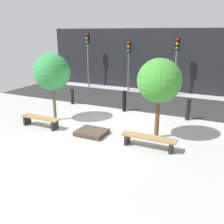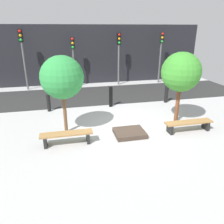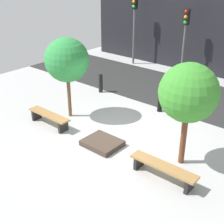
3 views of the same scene
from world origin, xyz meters
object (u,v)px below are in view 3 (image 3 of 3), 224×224
bollard_far_left (101,83)px  traffic_light_west (134,17)px  traffic_light_mid_west (185,30)px  bench_left (49,117)px  tree_behind_right_bench (189,93)px  bench_right (163,169)px  tree_behind_left_bench (67,60)px  bollard_left (160,99)px  planter_bed (102,143)px

bollard_far_left → traffic_light_west: size_ratio=0.22×
traffic_light_mid_west → bench_left: bearing=-95.7°
tree_behind_right_bench → traffic_light_mid_west: size_ratio=0.90×
bench_right → tree_behind_left_bench: bearing=168.1°
bench_right → tree_behind_right_bench: 2.16m
traffic_light_west → tree_behind_left_bench: bearing=-71.8°
bollard_far_left → bollard_left: size_ratio=0.80×
planter_bed → traffic_light_west: bearing=120.8°
tree_behind_left_bench → traffic_light_west: size_ratio=0.78×
bollard_left → bollard_far_left: bearing=180.0°
traffic_light_west → traffic_light_mid_west: (3.19, -0.00, -0.32)m
bench_left → bollard_far_left: size_ratio=2.18×
bollard_left → traffic_light_mid_west: size_ratio=0.32×
planter_bed → tree_behind_left_bench: tree_behind_left_bench is taller
traffic_light_mid_west → bench_right: bearing=-64.0°
bench_left → tree_behind_left_bench: bearing=89.9°
bench_left → traffic_light_mid_west: traffic_light_mid_west is taller
tree_behind_right_bench → bollard_far_left: bearing=155.1°
traffic_light_west → traffic_light_mid_west: 3.20m
bench_right → tree_behind_left_bench: (-4.84, 1.02, 1.91)m
bench_right → planter_bed: size_ratio=1.68×
tree_behind_left_bench → traffic_light_mid_west: (0.82, 7.19, 0.12)m
bench_right → tree_behind_right_bench: tree_behind_right_bench is taller
tree_behind_right_bench → bollard_far_left: tree_behind_right_bench is taller
traffic_light_west → tree_behind_right_bench: bearing=-45.0°
tree_behind_left_bench → traffic_light_west: 7.58m
planter_bed → traffic_light_mid_west: traffic_light_mid_west is taller
bench_left → bollard_far_left: bollard_far_left is taller
bollard_far_left → traffic_light_mid_west: traffic_light_mid_west is taller
bench_left → traffic_light_mid_west: size_ratio=0.55×
bollard_far_left → traffic_light_mid_west: 5.22m
bench_left → bench_right: bench_left is taller
planter_bed → bollard_far_left: 4.70m
bench_left → tree_behind_left_bench: tree_behind_left_bench is taller
bench_right → bollard_far_left: (-5.61, 3.63, 0.11)m
bench_right → planter_bed: bench_right is taller
bollard_left → traffic_light_west: 6.96m
tree_behind_left_bench → tree_behind_right_bench: size_ratio=1.00×
bench_right → traffic_light_mid_west: size_ratio=0.58×
planter_bed → traffic_light_west: traffic_light_west is taller
bollard_left → traffic_light_west: (-4.78, 4.59, 2.13)m
planter_bed → tree_behind_left_bench: (-2.42, 0.82, 2.14)m
bollard_left → planter_bed: bearing=-90.0°
tree_behind_left_bench → bollard_left: tree_behind_left_bench is taller
bench_right → bollard_left: bearing=123.7°
planter_bed → tree_behind_right_bench: size_ratio=0.38×
planter_bed → tree_behind_left_bench: bearing=161.2°
bench_left → planter_bed: (2.42, 0.20, -0.24)m
traffic_light_mid_west → bollard_left: bearing=-70.8°
bench_left → tree_behind_right_bench: (4.84, 1.02, 1.89)m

